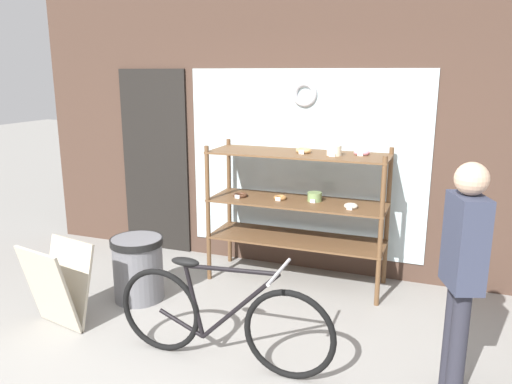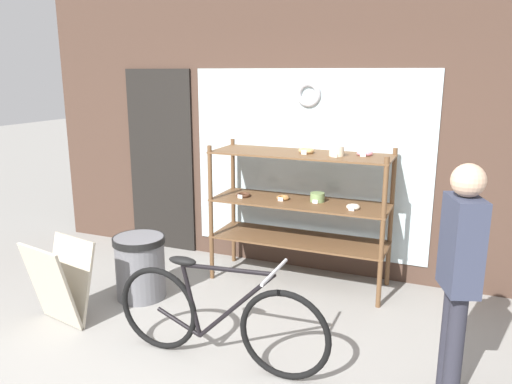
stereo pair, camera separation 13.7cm
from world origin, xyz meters
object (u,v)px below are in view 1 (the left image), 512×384
Objects in this scene: bicycle at (221,318)px; pedestrian at (463,264)px; display_case at (299,199)px; sandwich_board at (58,285)px; trash_bin at (138,266)px.

pedestrian is (1.56, 0.23, 0.55)m from bicycle.
pedestrian reaches higher than display_case.
display_case is 1.04× the size of bicycle.
display_case is 2.45× the size of sandwich_board.
display_case is 2.00m from pedestrian.
sandwich_board is (-1.59, -1.58, -0.50)m from display_case.
trash_bin is (-1.27, -0.91, -0.54)m from display_case.
bicycle reaches higher than sandwich_board.
pedestrian is at bearing -9.75° from trash_bin.
pedestrian reaches higher than bicycle.
trash_bin is at bearing -144.51° from display_case.
display_case is at bearing 35.49° from trash_bin.
trash_bin is (-1.16, 0.70, -0.03)m from bicycle.
pedestrian is at bearing 15.70° from sandwich_board.
display_case is 1.65m from trash_bin.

